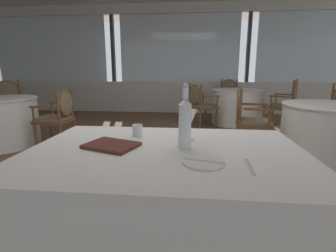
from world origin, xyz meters
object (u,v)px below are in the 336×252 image
at_px(side_plate, 204,162).
at_px(dining_chair_2_2, 287,101).
at_px(dining_chair_0_2, 8,102).
at_px(dining_chair_1_1, 248,116).
at_px(menu_book, 111,145).
at_px(dining_chair_0_1, 59,114).
at_px(dining_chair_2_0, 229,95).
at_px(dining_chair_2_1, 200,102).
at_px(wine_glass, 190,119).
at_px(water_bottle, 185,122).
at_px(water_tumbler, 137,130).

relative_size(side_plate, dining_chair_2_2, 0.21).
bearing_deg(dining_chair_0_2, dining_chair_1_1, 47.42).
relative_size(menu_book, dining_chair_0_1, 0.32).
xyz_separation_m(dining_chair_2_0, dining_chair_2_1, (-0.80, -1.52, -0.01)).
bearing_deg(wine_glass, side_plate, -79.76).
bearing_deg(dining_chair_2_1, dining_chair_2_2, -30.20).
bearing_deg(dining_chair_2_2, side_plate, 93.41).
height_order(water_bottle, dining_chair_2_2, water_bottle).
relative_size(side_plate, dining_chair_0_2, 0.21).
distance_m(dining_chair_0_2, dining_chair_2_2, 5.43).
xyz_separation_m(wine_glass, dining_chair_0_1, (-2.01, 2.04, -0.37)).
bearing_deg(wine_glass, dining_chair_2_2, 62.52).
bearing_deg(dining_chair_0_2, side_plate, 17.59).
bearing_deg(dining_chair_2_0, dining_chair_0_1, -46.61).
distance_m(side_plate, wine_glass, 0.42).
bearing_deg(dining_chair_1_1, side_plate, -99.62).
bearing_deg(dining_chair_0_2, water_tumbler, 18.23).
distance_m(side_plate, dining_chair_1_1, 2.44).
bearing_deg(water_tumbler, side_plate, -47.25).
bearing_deg(dining_chair_2_1, menu_book, -131.55).
distance_m(dining_chair_0_2, dining_chair_2_0, 4.96).
bearing_deg(water_tumbler, dining_chair_2_2, 57.91).
distance_m(dining_chair_2_0, dining_chair_2_2, 1.73).
bearing_deg(menu_book, wine_glass, 43.00).
bearing_deg(dining_chair_1_1, water_tumbler, -113.79).
bearing_deg(menu_book, dining_chair_2_0, 94.70).
distance_m(water_tumbler, dining_chair_0_1, 2.60).
relative_size(side_plate, dining_chair_0_1, 0.23).
height_order(dining_chair_2_0, dining_chair_2_2, dining_chair_2_2).
distance_m(water_tumbler, menu_book, 0.27).
bearing_deg(dining_chair_1_1, dining_chair_0_2, 174.06).
bearing_deg(dining_chair_0_2, menu_book, 14.91).
distance_m(wine_glass, dining_chair_0_2, 4.57).
bearing_deg(menu_book, water_bottle, 23.24).
xyz_separation_m(dining_chair_0_2, dining_chair_2_2, (5.39, 0.70, -0.00)).
xyz_separation_m(menu_book, dining_chair_1_1, (1.22, 2.13, -0.20)).
relative_size(menu_book, dining_chair_1_1, 0.30).
distance_m(dining_chair_0_1, dining_chair_1_1, 2.78).
bearing_deg(dining_chair_2_1, dining_chair_2_0, 30.11).
bearing_deg(dining_chair_2_2, wine_glass, 90.20).
height_order(water_bottle, dining_chair_1_1, water_bottle).
height_order(wine_glass, dining_chair_2_0, wine_glass).
distance_m(dining_chair_1_1, dining_chair_2_2, 2.02).
relative_size(dining_chair_0_1, dining_chair_0_2, 0.90).
relative_size(dining_chair_2_0, dining_chair_2_1, 1.04).
relative_size(dining_chair_0_1, dining_chair_2_1, 0.99).
bearing_deg(side_plate, dining_chair_0_2, 137.16).
distance_m(water_tumbler, dining_chair_2_1, 3.55).
height_order(wine_glass, dining_chair_0_1, wine_glass).
bearing_deg(side_plate, wine_glass, 100.24).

